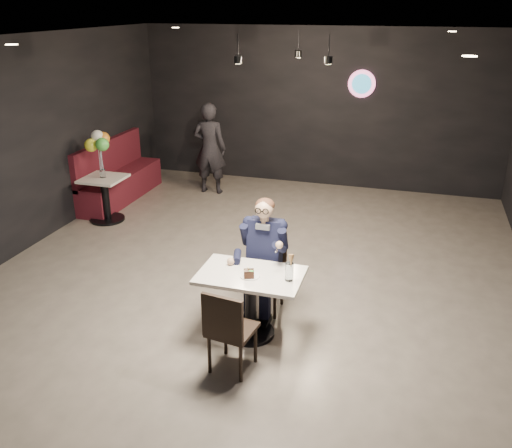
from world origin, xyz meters
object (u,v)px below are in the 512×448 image
(chair_near, at_px, (232,328))
(balloon_vase, at_px, (103,173))
(seated_man, at_px, (265,255))
(main_table, at_px, (251,304))
(side_table, at_px, (105,197))
(sundae_glass, at_px, (289,272))
(booth_bench, at_px, (119,171))
(chair_far, at_px, (265,275))
(passerby, at_px, (210,148))

(chair_near, relative_size, balloon_vase, 6.73)
(balloon_vase, bearing_deg, seated_man, -30.93)
(main_table, distance_m, balloon_vase, 4.18)
(main_table, xyz_separation_m, side_table, (-3.30, 2.53, 0.03))
(main_table, relative_size, sundae_glass, 5.66)
(chair_near, height_order, booth_bench, booth_bench)
(balloon_vase, bearing_deg, main_table, -37.46)
(chair_far, relative_size, seated_man, 0.64)
(chair_near, bearing_deg, seated_man, 97.79)
(chair_far, bearing_deg, balloon_vase, 149.07)
(balloon_vase, bearing_deg, passerby, 58.78)
(chair_far, xyz_separation_m, seated_man, (0.00, 0.00, 0.26))
(seated_man, relative_size, side_table, 1.78)
(main_table, bearing_deg, booth_bench, 135.57)
(chair_near, relative_size, side_table, 1.14)
(main_table, relative_size, passerby, 0.64)
(seated_man, height_order, sundae_glass, seated_man)
(chair_near, distance_m, balloon_vase, 4.56)
(chair_near, bearing_deg, main_table, 97.79)
(chair_far, xyz_separation_m, sundae_glass, (0.42, -0.58, 0.39))
(chair_near, height_order, side_table, chair_near)
(chair_near, distance_m, booth_bench, 5.48)
(booth_bench, bearing_deg, side_table, -73.30)
(booth_bench, bearing_deg, balloon_vase, -73.30)
(main_table, xyz_separation_m, chair_near, (0.00, -0.61, 0.09))
(seated_man, bearing_deg, sundae_glass, -53.84)
(sundae_glass, xyz_separation_m, side_table, (-3.72, 2.55, -0.44))
(sundae_glass, distance_m, side_table, 4.53)
(sundae_glass, bearing_deg, booth_bench, 138.52)
(main_table, height_order, booth_bench, booth_bench)
(main_table, xyz_separation_m, balloon_vase, (-3.30, 2.53, 0.44))
(balloon_vase, bearing_deg, sundae_glass, -34.46)
(seated_man, distance_m, side_table, 3.86)
(balloon_vase, bearing_deg, chair_near, -43.53)
(passerby, bearing_deg, chair_far, 116.44)
(sundae_glass, distance_m, passerby, 5.12)
(passerby, bearing_deg, balloon_vase, 55.92)
(seated_man, xyz_separation_m, sundae_glass, (0.42, -0.58, 0.13))
(sundae_glass, bearing_deg, balloon_vase, 145.54)
(main_table, distance_m, passerby, 4.92)
(chair_near, xyz_separation_m, seated_man, (0.00, 1.16, 0.26))
(booth_bench, relative_size, balloon_vase, 16.11)
(passerby, bearing_deg, chair_near, 110.48)
(chair_far, height_order, seated_man, seated_man)
(main_table, bearing_deg, side_table, 142.54)
(main_table, bearing_deg, chair_near, -90.00)
(main_table, distance_m, chair_near, 0.61)
(booth_bench, relative_size, side_table, 2.72)
(chair_near, height_order, passerby, passerby)
(seated_man, relative_size, sundae_glass, 7.41)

